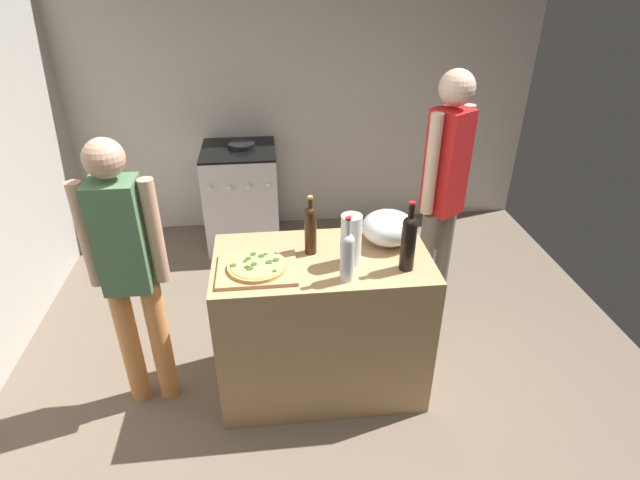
# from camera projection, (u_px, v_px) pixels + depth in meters

# --- Properties ---
(ground_plane) EXTENTS (4.36, 3.48, 0.02)m
(ground_plane) POSITION_uv_depth(u_px,v_px,m) (305.00, 311.00, 3.69)
(ground_plane) COLOR #6B5B4C
(kitchen_wall_rear) EXTENTS (4.36, 0.10, 2.60)m
(kitchen_wall_rear) POSITION_uv_depth(u_px,v_px,m) (288.00, 84.00, 4.33)
(kitchen_wall_rear) COLOR #BCB7AD
(kitchen_wall_rear) RESTS_ON ground_plane
(counter) EXTENTS (1.15, 0.63, 0.89)m
(counter) POSITION_uv_depth(u_px,v_px,m) (322.00, 323.00, 2.87)
(counter) COLOR tan
(counter) RESTS_ON ground_plane
(cutting_board) EXTENTS (0.40, 0.32, 0.02)m
(cutting_board) POSITION_uv_depth(u_px,v_px,m) (257.00, 269.00, 2.53)
(cutting_board) COLOR tan
(cutting_board) RESTS_ON counter
(pizza) EXTENTS (0.30, 0.30, 0.03)m
(pizza) POSITION_uv_depth(u_px,v_px,m) (257.00, 266.00, 2.52)
(pizza) COLOR tan
(pizza) RESTS_ON cutting_board
(mixing_bowl) EXTENTS (0.30, 0.30, 0.18)m
(mixing_bowl) POSITION_uv_depth(u_px,v_px,m) (388.00, 228.00, 2.74)
(mixing_bowl) COLOR #B2B2B7
(mixing_bowl) RESTS_ON counter
(paper_towel_roll) EXTENTS (0.11, 0.11, 0.28)m
(paper_towel_roll) POSITION_uv_depth(u_px,v_px,m) (351.00, 240.00, 2.54)
(paper_towel_roll) COLOR white
(paper_towel_roll) RESTS_ON counter
(wine_bottle_green) EXTENTS (0.06, 0.06, 0.33)m
(wine_bottle_green) POSITION_uv_depth(u_px,v_px,m) (310.00, 228.00, 2.62)
(wine_bottle_green) COLOR #331E0F
(wine_bottle_green) RESTS_ON counter
(wine_bottle_clear) EXTENTS (0.07, 0.07, 0.37)m
(wine_bottle_clear) POSITION_uv_depth(u_px,v_px,m) (409.00, 240.00, 2.47)
(wine_bottle_clear) COLOR black
(wine_bottle_clear) RESTS_ON counter
(wine_bottle_amber) EXTENTS (0.07, 0.07, 0.34)m
(wine_bottle_amber) POSITION_uv_depth(u_px,v_px,m) (347.00, 254.00, 2.40)
(wine_bottle_amber) COLOR silver
(wine_bottle_amber) RESTS_ON counter
(stove) EXTENTS (0.61, 0.64, 0.92)m
(stove) POSITION_uv_depth(u_px,v_px,m) (242.00, 197.00, 4.37)
(stove) COLOR #B7B7BC
(stove) RESTS_ON ground_plane
(person_in_stripes) EXTENTS (0.40, 0.20, 1.58)m
(person_in_stripes) POSITION_uv_depth(u_px,v_px,m) (128.00, 266.00, 2.54)
(person_in_stripes) COLOR #D88C4C
(person_in_stripes) RESTS_ON ground_plane
(person_in_red) EXTENTS (0.32, 0.27, 1.73)m
(person_in_red) POSITION_uv_depth(u_px,v_px,m) (443.00, 191.00, 3.12)
(person_in_red) COLOR slate
(person_in_red) RESTS_ON ground_plane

